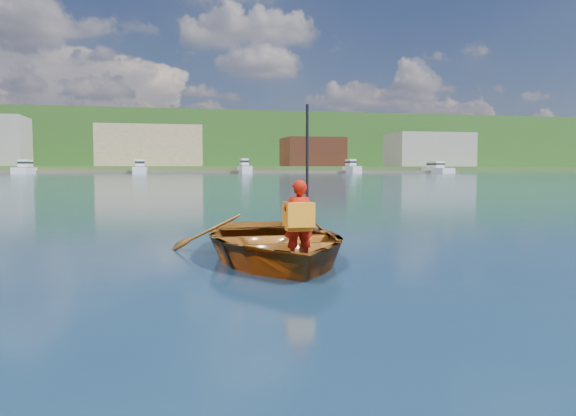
% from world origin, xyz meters
% --- Properties ---
extents(ground, '(600.00, 600.00, 0.00)m').
position_xyz_m(ground, '(0.00, 0.00, 0.00)').
color(ground, '#0F203E').
rests_on(ground, ground).
extents(rowboat, '(2.78, 3.89, 0.80)m').
position_xyz_m(rowboat, '(0.34, 0.36, 0.25)').
color(rowboat, '#71340D').
rests_on(rowboat, ground).
extents(child_paddler, '(0.37, 0.34, 1.97)m').
position_xyz_m(child_paddler, '(0.49, -0.54, 0.63)').
color(child_paddler, '#A21206').
rests_on(child_paddler, ground).
extents(shoreline, '(400.00, 140.00, 22.00)m').
position_xyz_m(shoreline, '(0.00, 236.61, 10.32)').
color(shoreline, '#365123').
rests_on(shoreline, ground).
extents(dock, '(160.04, 9.85, 0.80)m').
position_xyz_m(dock, '(3.91, 148.00, 0.40)').
color(dock, brown).
rests_on(dock, ground).
extents(waterfront_buildings, '(202.00, 16.00, 14.00)m').
position_xyz_m(waterfront_buildings, '(-7.74, 165.00, 7.74)').
color(waterfront_buildings, maroon).
rests_on(waterfront_buildings, ground).
extents(marina_yachts, '(143.89, 13.56, 4.30)m').
position_xyz_m(marina_yachts, '(9.96, 143.32, 1.36)').
color(marina_yachts, silver).
rests_on(marina_yachts, ground).
extents(hillside_trees, '(276.75, 73.02, 24.59)m').
position_xyz_m(hillside_trees, '(-21.19, 239.48, 18.63)').
color(hillside_trees, '#382314').
rests_on(hillside_trees, ground).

